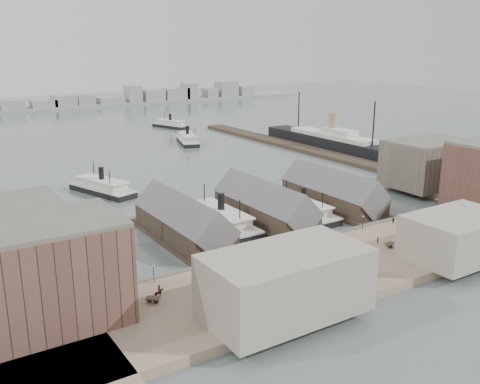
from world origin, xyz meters
TOP-DOWN VIEW (x-y plane):
  - ground at (0.00, 0.00)m, footprint 900.00×900.00m
  - quay at (0.00, -20.00)m, footprint 180.00×30.00m
  - seawall at (0.00, -5.20)m, footprint 180.00×1.20m
  - east_wharf at (78.00, 90.00)m, footprint 10.00×180.00m
  - ferry_shed_west at (-26.00, 16.88)m, footprint 14.00×42.00m
  - ferry_shed_center at (0.00, 16.88)m, footprint 14.00×42.00m
  - ferry_shed_east at (26.00, 16.88)m, footprint 14.00×42.00m
  - warehouse_west_front at (-70.00, -12.00)m, footprint 32.00×18.00m
  - warehouse_west_back at (-70.00, 18.00)m, footprint 26.00×20.00m
  - warehouse_east_back at (68.00, 15.00)m, footprint 28.00×20.00m
  - street_bldg_center at (20.00, -32.00)m, footprint 24.00×16.00m
  - street_bldg_west at (-30.00, -32.00)m, footprint 30.00×16.00m
  - lamp_post_far_w at (-45.00, -7.00)m, footprint 0.44×0.44m
  - lamp_post_near_w at (-15.00, -7.00)m, footprint 0.44×0.44m
  - lamp_post_near_e at (15.00, -7.00)m, footprint 0.44×0.44m
  - lamp_post_far_e at (45.00, -7.00)m, footprint 0.44×0.44m
  - far_shore at (-2.07, 334.14)m, footprint 500.00×40.00m
  - ferry_docked_west at (-13.00, 19.44)m, footprint 8.91×29.69m
  - ferry_docked_east at (13.00, 15.30)m, footprint 7.81×26.04m
  - ferry_open_near at (-29.13, 72.20)m, footprint 16.66×28.61m
  - ferry_open_mid at (39.15, 140.80)m, footprint 16.08×28.32m
  - ferry_open_far at (55.00, 194.15)m, footprint 15.08×26.41m
  - ocean_steamer at (92.00, 89.84)m, footprint 12.22×89.33m
  - horse_cart_left at (-47.42, -14.15)m, footprint 4.62×3.95m
  - horse_cart_center at (-2.92, -20.59)m, footprint 4.69×3.31m
  - horse_cart_right at (12.90, -20.27)m, footprint 4.74×2.61m
  - pedestrian_0 at (-46.03, -11.81)m, footprint 0.74×0.76m
  - pedestrian_1 at (-41.27, -23.70)m, footprint 0.74×0.89m
  - pedestrian_2 at (-26.46, -13.94)m, footprint 1.33×1.11m
  - pedestrian_3 at (-16.43, -27.04)m, footprint 0.90×0.95m
  - pedestrian_4 at (2.48, -12.23)m, footprint 0.84×1.02m
  - pedestrian_5 at (11.00, -16.12)m, footprint 0.63×0.46m
  - pedestrian_6 at (25.65, -8.00)m, footprint 0.79×0.96m
  - pedestrian_7 at (35.95, -26.99)m, footprint 0.64×1.10m
  - pedestrian_8 at (36.89, -16.69)m, footprint 0.90×1.10m

SIDE VIEW (x-z plane):
  - ground at x=0.00m, z-range 0.00..0.00m
  - east_wharf at x=78.00m, z-range 0.00..1.60m
  - quay at x=0.00m, z-range 0.00..2.00m
  - seawall at x=0.00m, z-range 0.00..2.30m
  - ferry_open_far at x=55.00m, z-range -2.40..6.64m
  - ferry_docked_east at x=13.00m, z-range -2.47..6.83m
  - ferry_open_mid at x=39.15m, z-range -2.57..7.11m
  - ferry_open_near at x=-29.13m, z-range -2.60..7.19m
  - ferry_docked_west at x=-13.00m, z-range -2.82..7.79m
  - horse_cart_right at x=12.90m, z-range 2.04..3.49m
  - horse_cart_center at x=-2.92m, z-range 2.05..3.48m
  - pedestrian_3 at x=-16.43m, z-range 2.00..3.58m
  - pedestrian_1 at x=-41.27m, z-range 2.00..3.64m
  - pedestrian_0 at x=-46.03m, z-range 2.00..3.69m
  - pedestrian_5 at x=11.00m, z-range 2.00..3.70m
  - pedestrian_7 at x=35.95m, z-range 2.00..3.71m
  - horse_cart_left at x=-47.42m, z-range 2.00..3.71m
  - pedestrian_8 at x=36.89m, z-range 2.00..3.75m
  - pedestrian_6 at x=25.65m, z-range 2.00..3.79m
  - pedestrian_2 at x=-26.46m, z-range 2.00..3.79m
  - pedestrian_4 at x=2.48m, z-range 2.00..3.80m
  - ocean_steamer at x=92.00m, z-range -5.09..12.78m
  - far_shore at x=-2.07m, z-range -3.96..11.77m
  - ferry_shed_west at x=-26.00m, z-range -1.66..10.94m
  - ferry_shed_center at x=0.00m, z-range -1.66..10.94m
  - ferry_shed_east at x=26.00m, z-range -1.66..10.94m
  - lamp_post_far_w at x=-45.00m, z-range 2.75..6.67m
  - lamp_post_near_w at x=-15.00m, z-range 2.75..6.67m
  - lamp_post_near_e at x=15.00m, z-range 2.75..6.67m
  - lamp_post_far_e at x=45.00m, z-range 2.75..6.67m
  - street_bldg_center at x=20.00m, z-range 2.00..12.00m
  - street_bldg_west at x=-30.00m, z-range 2.00..14.00m
  - warehouse_west_back at x=-70.00m, z-range 2.00..16.00m
  - warehouse_east_back at x=68.00m, z-range 2.00..17.00m
  - warehouse_west_front at x=-70.00m, z-range 2.00..20.00m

